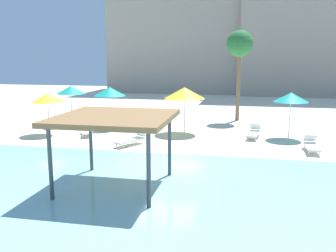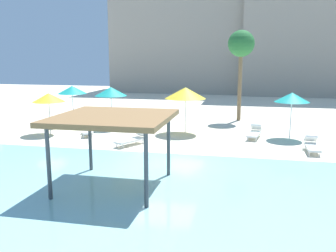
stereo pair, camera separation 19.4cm
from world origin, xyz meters
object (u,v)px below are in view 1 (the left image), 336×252
Objects in this scene: beach_umbrella_yellow_2 at (185,93)px; beach_umbrella_teal_3 at (71,90)px; beach_umbrella_teal_6 at (110,92)px; lounge_chair_3 at (55,122)px; lounge_chair_2 at (88,130)px; palm_tree_1 at (240,46)px; shade_pavilion at (115,120)px; beach_umbrella_teal_1 at (291,97)px; lounge_chair_4 at (254,132)px; beach_umbrella_yellow_0 at (47,98)px; lounge_chair_1 at (312,145)px; lounge_chair_0 at (132,139)px.

beach_umbrella_yellow_2 is 8.51m from beach_umbrella_teal_3.
beach_umbrella_teal_6 reaches higher than lounge_chair_3.
beach_umbrella_teal_6 is at bearing 99.16° from lounge_chair_3.
lounge_chair_2 is 12.37m from palm_tree_1.
shade_pavilion is 1.50× the size of beach_umbrella_teal_1.
beach_umbrella_yellow_2 is 1.44× the size of lounge_chair_4.
beach_umbrella_teal_6 is at bearing 145.97° from lounge_chair_2.
shade_pavilion is at bearing -95.08° from beach_umbrella_yellow_2.
shade_pavilion is 12.13m from beach_umbrella_teal_1.
palm_tree_1 is (8.18, 4.66, 3.00)m from beach_umbrella_teal_6.
beach_umbrella_yellow_2 is at bearing 13.80° from beach_umbrella_yellow_0.
beach_umbrella_teal_1 reaches higher than lounge_chair_3.
beach_umbrella_yellow_2 is at bearing 84.92° from shade_pavilion.
beach_umbrella_yellow_0 is 0.94× the size of beach_umbrella_teal_3.
beach_umbrella_teal_6 is (-5.06, 0.69, -0.07)m from beach_umbrella_yellow_2.
lounge_chair_3 is at bearing 127.54° from shade_pavilion.
lounge_chair_3 is (-7.85, 10.22, -2.15)m from shade_pavilion.
beach_umbrella_yellow_2 is 1.42× the size of lounge_chair_2.
shade_pavilion is at bearing -68.87° from beach_umbrella_teal_6.
lounge_chair_1 is at bearing -18.01° from beach_umbrella_teal_6.
beach_umbrella_yellow_0 is at bearing -73.86° from lounge_chair_4.
lounge_chair_4 is at bearing -132.68° from lounge_chair_1.
lounge_chair_4 is (-2.00, -0.32, -2.05)m from beach_umbrella_teal_1.
beach_umbrella_teal_1 is at bearing 76.00° from lounge_chair_2.
lounge_chair_2 is at bearing -172.52° from beach_umbrella_teal_1.
beach_umbrella_yellow_2 is at bearing -120.27° from palm_tree_1.
beach_umbrella_yellow_2 is 9.01m from lounge_chair_3.
palm_tree_1 reaches higher than lounge_chair_4.
beach_umbrella_teal_1 reaches higher than lounge_chair_4.
beach_umbrella_yellow_2 is 1.48× the size of lounge_chair_1.
shade_pavilion is 11.55m from beach_umbrella_teal_6.
lounge_chair_2 is at bearing -52.50° from beach_umbrella_teal_3.
beach_umbrella_teal_6 is 3.28m from lounge_chair_2.
palm_tree_1 reaches higher than beach_umbrella_teal_3.
beach_umbrella_teal_3 is 4.90m from lounge_chair_2.
lounge_chair_2 is at bearing -95.26° from lounge_chair_1.
beach_umbrella_teal_3 is at bearing -162.56° from palm_tree_1.
shade_pavilion reaches higher than lounge_chair_0.
beach_umbrella_yellow_0 reaches higher than lounge_chair_3.
beach_umbrella_yellow_2 reaches higher than lounge_chair_3.
beach_umbrella_teal_3 is 3.44m from beach_umbrella_teal_6.
lounge_chair_3 is 13.92m from palm_tree_1.
lounge_chair_0 is (2.81, -4.38, -2.08)m from beach_umbrella_teal_6.
lounge_chair_1 is at bearing -24.83° from beach_umbrella_yellow_2.
lounge_chair_0 and lounge_chair_2 have the same top height.
beach_umbrella_teal_3 is 12.38m from palm_tree_1.
lounge_chair_2 is (2.72, -3.54, -2.03)m from beach_umbrella_teal_3.
beach_umbrella_teal_1 is 0.41× the size of palm_tree_1.
beach_umbrella_teal_3 is at bearing -163.99° from lounge_chair_2.
lounge_chair_1 is 16.05m from lounge_chair_3.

